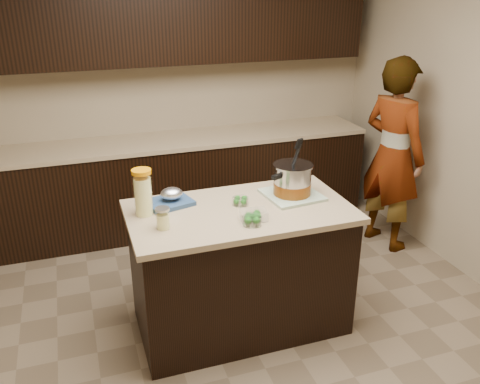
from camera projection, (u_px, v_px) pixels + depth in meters
The scene contains 13 objects.
ground_plane at pixel (240, 322), 3.66m from camera, with size 4.00×4.00×0.00m, color brown.
room_shell at pixel (240, 84), 3.00m from camera, with size 4.04×4.04×2.72m.
back_cabinets at pixel (181, 133), 4.81m from camera, with size 3.60×0.63×2.33m.
island at pixel (240, 268), 3.49m from camera, with size 1.46×0.81×0.90m.
dish_towel at pixel (292, 195), 3.50m from camera, with size 0.36×0.36×0.02m, color #5F875B.
stock_pot at pixel (292, 181), 3.46m from camera, with size 0.36×0.36×0.39m.
lemonade_pitcher at pixel (143, 194), 3.18m from camera, with size 0.16×0.16×0.30m.
mason_jar at pixel (163, 219), 3.03m from camera, with size 0.11×0.11×0.14m.
broccoli_tub_left at pixel (240, 201), 3.37m from camera, with size 0.11×0.11×0.05m.
broccoli_tub_right at pixel (252, 221), 3.09m from camera, with size 0.14×0.14×0.06m.
broccoli_tub_rect at pixel (253, 216), 3.16m from camera, with size 0.18×0.14×0.06m.
blue_tray at pixel (170, 199), 3.37m from camera, with size 0.34×0.30×0.11m.
person at pixel (393, 155), 4.46m from camera, with size 0.63×0.41×1.72m, color gray.
Camera 1 is at (-0.97, -2.85, 2.29)m, focal length 38.00 mm.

